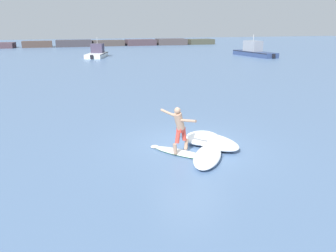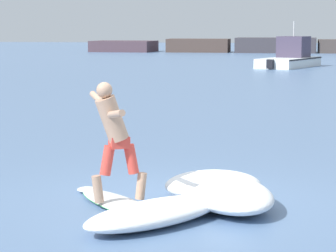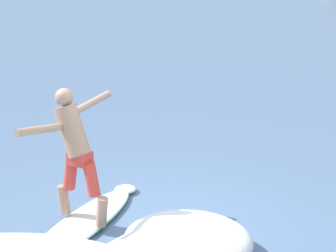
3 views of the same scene
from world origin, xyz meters
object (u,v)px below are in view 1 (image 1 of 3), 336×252
Objects in this scene: surfboard at (180,152)px; small_boat_offshore at (97,53)px; fishing_boat_near_jetty at (253,51)px; surfer at (179,126)px.

small_boat_offshore is (1.11, 37.72, 0.53)m from surfboard.
small_boat_offshore is at bearing 166.33° from fishing_boat_near_jetty.
surfboard is at bearing 59.92° from surfer.
surfboard is 0.23× the size of fishing_boat_near_jetty.
fishing_boat_near_jetty is at bearing 54.60° from surfboard.
surfer reaches higher than surfboard.
fishing_boat_near_jetty reaches higher than surfer.
surfboard is at bearing -91.69° from small_boat_offshore.
surfer is 37.82m from small_boat_offshore.
fishing_boat_near_jetty reaches higher than surfboard.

